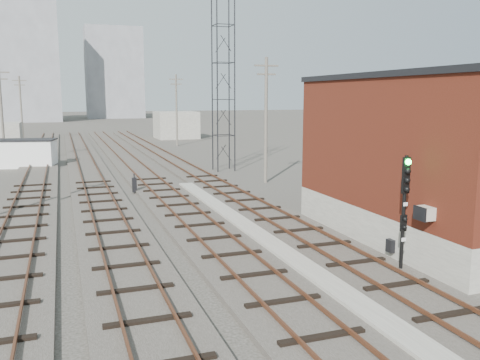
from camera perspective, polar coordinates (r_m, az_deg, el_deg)
name	(u,v)px	position (r m, az deg, el deg)	size (l,w,h in m)	color
ground	(124,146)	(66.75, -12.90, 3.75)	(320.00, 320.00, 0.00)	#282621
track_right	(179,165)	(46.52, -6.85, 1.71)	(3.20, 90.00, 0.39)	#332D28
track_mid_right	(135,167)	(45.84, -11.74, 1.46)	(3.20, 90.00, 0.39)	#332D28
track_mid_left	(88,169)	(45.49, -16.74, 1.21)	(3.20, 90.00, 0.39)	#332D28
track_left	(38,171)	(45.50, -21.77, 0.93)	(3.20, 90.00, 0.39)	#332D28
platform_curb	(259,237)	(22.40, 2.18, -6.47)	(0.90, 28.00, 0.26)	gray
brick_building	(426,157)	(23.56, 20.17, 2.43)	(6.54, 12.20, 7.22)	gray
lattice_tower	(223,81)	(43.05, -1.89, 11.02)	(1.60, 1.60, 15.00)	black
utility_pole_left_b	(2,113)	(51.31, -25.20, 6.86)	(1.80, 0.24, 9.00)	#595147
utility_pole_left_c	(21,107)	(76.22, -23.37, 7.50)	(1.80, 0.24, 9.00)	#595147
utility_pole_right_a	(266,117)	(36.81, 2.93, 7.10)	(1.80, 0.24, 9.00)	#595147
utility_pole_right_b	(177,108)	(65.55, -7.14, 8.01)	(1.80, 0.24, 9.00)	#595147
apartment_left	(13,61)	(141.70, -24.15, 12.09)	(22.00, 14.00, 30.00)	gray
apartment_right	(114,73)	(156.95, -13.98, 11.54)	(16.00, 12.00, 26.00)	gray
shed_right	(176,125)	(77.91, -7.18, 6.15)	(6.00, 6.00, 4.00)	gray
signal_mast	(405,205)	(18.58, 18.00, -2.65)	(0.40, 0.42, 4.24)	gray
switch_stand	(134,185)	(33.68, -11.78, -0.52)	(0.28, 0.28, 1.22)	black
site_trailer	(21,153)	(49.26, -23.39, 2.78)	(6.37, 3.81, 2.50)	white
car_grey	(14,147)	(62.82, -24.08, 3.45)	(1.89, 4.64, 1.35)	slate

